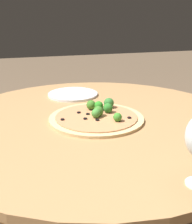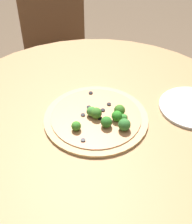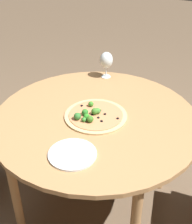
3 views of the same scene
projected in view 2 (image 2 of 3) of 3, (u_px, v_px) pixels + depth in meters
dining_table at (96, 136)px, 1.08m from camera, size 1.12×1.12×0.74m
chair at (58, 57)px, 1.88m from camera, size 0.46×0.46×0.83m
pizza at (98, 117)px, 1.01m from camera, size 0.34×0.34×0.05m
plate_near at (192, 107)px, 1.06m from camera, size 0.23×0.23×0.01m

